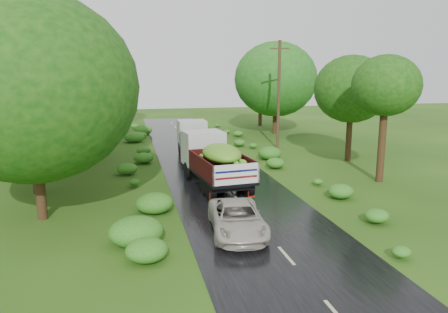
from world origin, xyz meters
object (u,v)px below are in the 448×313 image
object	(u,v)px
truck_near	(213,158)
truck_far	(196,139)
utility_pole	(279,94)
car	(237,218)

from	to	relation	value
truck_near	truck_far	distance (m)	7.98
truck_far	utility_pole	bearing A→B (deg)	17.65
car	utility_pole	bearing A→B (deg)	71.90
truck_near	car	world-z (taller)	truck_near
truck_near	truck_far	bearing A→B (deg)	81.74
truck_far	truck_near	bearing A→B (deg)	-92.44
car	truck_near	bearing A→B (deg)	92.20
utility_pole	car	bearing A→B (deg)	-108.86
car	truck_far	bearing A→B (deg)	93.31
truck_far	car	size ratio (longest dim) A/B	1.39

